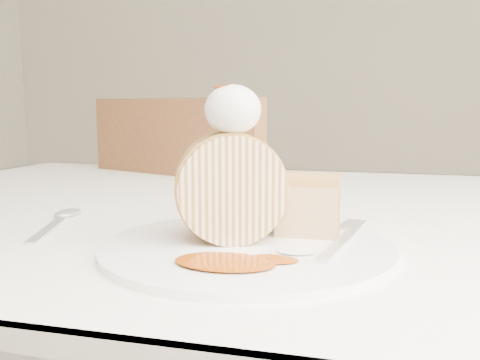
# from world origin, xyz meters

# --- Properties ---
(table) EXTENTS (1.40, 0.90, 0.75)m
(table) POSITION_xyz_m (0.00, 0.20, 0.66)
(table) COLOR white
(table) RESTS_ON ground
(chair_far) EXTENTS (0.55, 0.55, 0.91)m
(chair_far) POSITION_xyz_m (-0.25, 0.60, 0.52)
(chair_far) COLOR brown
(chair_far) RESTS_ON ground
(plate) EXTENTS (0.30, 0.30, 0.01)m
(plate) POSITION_xyz_m (0.00, -0.03, 0.75)
(plate) COLOR white
(plate) RESTS_ON table
(roulade_slice) EXTENTS (0.12, 0.09, 0.11)m
(roulade_slice) POSITION_xyz_m (-0.02, -0.02, 0.81)
(roulade_slice) COLOR beige
(roulade_slice) RESTS_ON plate
(cake_chunk) EXTENTS (0.07, 0.06, 0.05)m
(cake_chunk) POSITION_xyz_m (0.05, 0.03, 0.78)
(cake_chunk) COLOR tan
(cake_chunk) RESTS_ON plate
(whipped_cream) EXTENTS (0.06, 0.06, 0.05)m
(whipped_cream) POSITION_xyz_m (-0.02, -0.02, 0.89)
(whipped_cream) COLOR white
(whipped_cream) RESTS_ON roulade_slice
(caramel_drizzle) EXTENTS (0.03, 0.02, 0.01)m
(caramel_drizzle) POSITION_xyz_m (-0.02, -0.02, 0.92)
(caramel_drizzle) COLOR #903606
(caramel_drizzle) RESTS_ON whipped_cream
(caramel_pool) EXTENTS (0.09, 0.06, 0.00)m
(caramel_pool) POSITION_xyz_m (-0.00, -0.10, 0.76)
(caramel_pool) COLOR #903606
(caramel_pool) RESTS_ON plate
(fork) EXTENTS (0.05, 0.17, 0.00)m
(fork) POSITION_xyz_m (0.09, -0.02, 0.76)
(fork) COLOR silver
(fork) RESTS_ON plate
(spoon) EXTENTS (0.07, 0.16, 0.00)m
(spoon) POSITION_xyz_m (-0.24, -0.01, 0.75)
(spoon) COLOR silver
(spoon) RESTS_ON table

